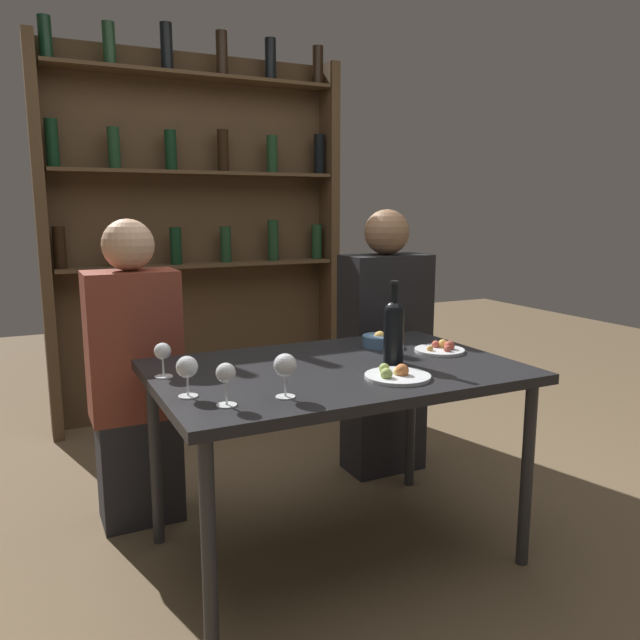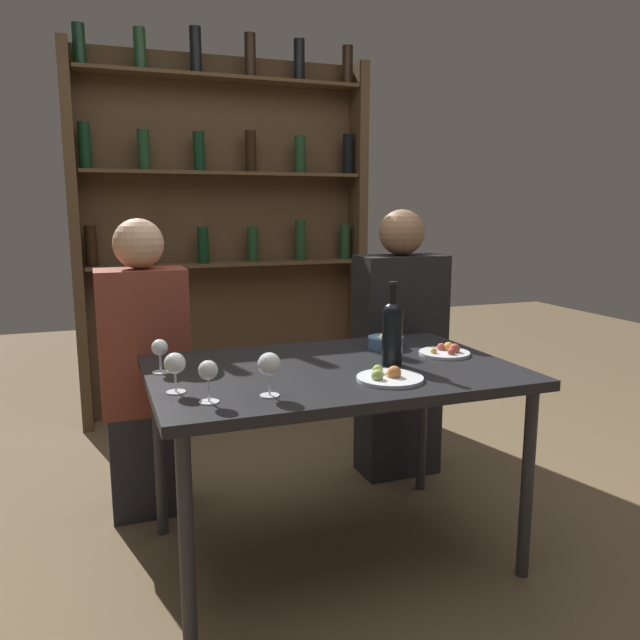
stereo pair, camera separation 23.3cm
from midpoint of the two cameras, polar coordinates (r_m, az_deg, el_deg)
The scene contains 13 objects.
ground_plane at distance 2.53m, azimuth -1.45°, elevation -20.48°, with size 10.00×10.00×0.00m, color brown.
dining_table at distance 2.27m, azimuth -1.53°, elevation -5.81°, with size 1.29×0.86×0.73m.
wine_rack_wall at distance 3.92m, azimuth -12.82°, elevation 8.56°, with size 1.80×0.21×2.31m.
wine_bottle at distance 2.27m, azimuth 3.86°, elevation -0.83°, with size 0.07×0.07×0.31m.
wine_glass_0 at distance 1.83m, azimuth -12.26°, elevation -5.01°, with size 0.06×0.06×0.13m.
wine_glass_1 at distance 1.88m, azimuth -6.77°, elevation -4.29°, with size 0.07×0.07×0.14m.
wine_glass_2 at distance 1.94m, azimuth -15.46°, elevation -4.33°, with size 0.07×0.07×0.13m.
wine_glass_3 at distance 2.19m, azimuth -17.19°, elevation -2.95°, with size 0.06×0.06×0.12m.
food_plate_0 at distance 2.10m, azimuth 3.86°, elevation -5.07°, with size 0.22×0.22×0.05m.
food_plate_1 at distance 2.50m, azimuth 8.38°, elevation -2.66°, with size 0.20×0.20×0.05m.
snack_bowl at distance 2.57m, azimuth 2.91°, elevation -1.91°, with size 0.14×0.14×0.06m.
seated_person_left at distance 2.68m, azimuth -18.95°, elevation -5.39°, with size 0.36×0.22×1.25m.
seated_person_right at distance 3.05m, azimuth 3.75°, elevation -2.76°, with size 0.41×0.22×1.29m.
Camera 1 is at (-1.00, -1.94, 1.30)m, focal length 35.00 mm.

